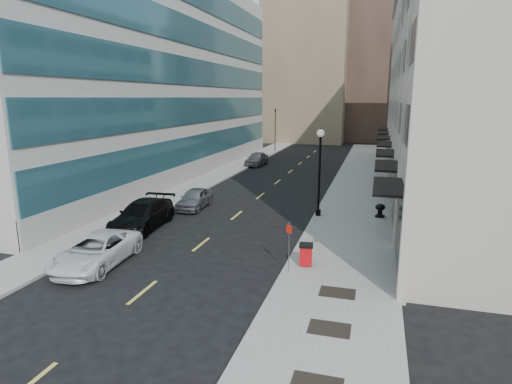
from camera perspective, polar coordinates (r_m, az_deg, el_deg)
The scene contains 21 objects.
ground at distance 16.81m, azimuth -18.46°, elevation -15.41°, with size 160.00×160.00×0.00m, color black.
sidewalk_right at distance 33.01m, azimuth 13.25°, elevation -1.18°, with size 5.00×80.00×0.15m, color gray.
sidewalk_left at distance 36.36m, azimuth -9.33°, elevation 0.24°, with size 3.00×80.00×0.15m, color gray.
building_right at distance 39.95m, azimuth 28.46°, elevation 12.90°, with size 15.30×46.50×18.25m.
building_left at distance 46.33m, azimuth -16.96°, elevation 14.82°, with size 16.14×46.00×20.00m.
skyline_tan_near at distance 81.36m, azimuth 7.14°, elevation 16.85°, with size 14.00×18.00×28.00m, color #927D5F.
skyline_brown at distance 84.62m, azimuth 16.13°, elevation 18.34°, with size 12.00×16.00×34.00m, color brown.
skyline_tan_far at distance 93.00m, azimuth 1.78°, elevation 14.52°, with size 12.00×14.00×22.00m, color #927D5F.
skyline_stone at distance 78.67m, azimuth 23.29°, elevation 13.19°, with size 10.00×14.00×20.00m, color #BBAF9E.
grate_mid at distance 15.16m, azimuth 9.76°, elevation -17.50°, with size 1.40×1.00×0.01m, color black.
grate_far at distance 17.63m, azimuth 10.80°, elevation -13.03°, with size 1.40×1.00×0.01m, color black.
road_centerline at distance 31.35m, azimuth -0.86°, elevation -1.69°, with size 0.15×68.20×0.01m.
traffic_signal at distance 61.81m, azimuth 2.59°, elevation 10.65°, with size 0.66×0.66×6.98m.
car_white_van at distance 21.38m, azimuth -20.51°, elevation -7.34°, with size 2.40×5.21×1.45m, color white.
car_black_pickup at distance 26.46m, azimuth -14.91°, elevation -2.98°, with size 2.30×5.66×1.64m, color black.
car_silver_sedan at distance 30.53m, azimuth -8.19°, elevation -0.85°, with size 1.67×4.16×1.42m, color gray.
car_grey_sedan at distance 49.38m, azimuth 0.09°, elevation 4.45°, with size 1.85×4.61×1.57m, color slate.
trash_bin at distance 19.87m, azimuth 6.68°, elevation -8.18°, with size 0.70×0.75×1.02m.
lamppost at distance 27.59m, azimuth 8.49°, elevation 3.65°, with size 0.48×0.48×5.72m.
sign_post at distance 18.84m, azimuth 4.42°, elevation -6.32°, with size 0.26×0.13×2.27m.
urn_planter at distance 28.60m, azimuth 16.23°, elevation -2.20°, with size 0.63×0.63×0.87m.
Camera 1 is at (8.79, -12.10, 7.69)m, focal length 30.00 mm.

